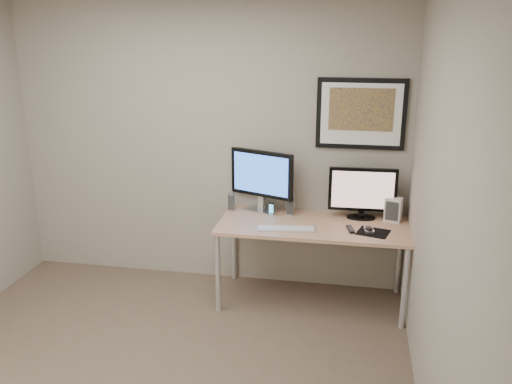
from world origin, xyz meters
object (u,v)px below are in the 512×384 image
at_px(monitor_large, 262,178).
at_px(phone_dock, 271,209).
at_px(fan_unit, 393,210).
at_px(desk, 313,231).
at_px(monitor_tv, 362,192).
at_px(keyboard, 286,229).
at_px(framed_art, 361,114).
at_px(speaker_left, 231,202).
at_px(speaker_right, 290,204).

distance_m(monitor_large, phone_dock, 0.29).
relative_size(phone_dock, fan_unit, 0.56).
bearing_deg(desk, monitor_tv, 26.55).
bearing_deg(fan_unit, keyboard, -140.61).
height_order(monitor_large, monitor_tv, monitor_large).
relative_size(framed_art, keyboard, 1.58).
bearing_deg(framed_art, fan_unit, -24.44).
xyz_separation_m(framed_art, fan_unit, (0.32, -0.14, -0.79)).
distance_m(monitor_tv, phone_dock, 0.80).
relative_size(desk, monitor_large, 2.73).
bearing_deg(framed_art, monitor_large, -173.76).
bearing_deg(desk, monitor_large, 153.60).
distance_m(framed_art, phone_dock, 1.12).
relative_size(desk, keyboard, 3.38).
bearing_deg(speaker_left, desk, -19.04).
bearing_deg(phone_dock, monitor_tv, 23.17).
height_order(desk, speaker_right, speaker_right).
relative_size(framed_art, monitor_large, 1.28).
height_order(framed_art, keyboard, framed_art).
distance_m(monitor_large, monitor_tv, 0.89).
relative_size(desk, speaker_right, 7.96).
xyz_separation_m(desk, monitor_large, (-0.48, 0.24, 0.37)).
bearing_deg(fan_unit, desk, -147.57).
distance_m(desk, keyboard, 0.28).
distance_m(speaker_left, phone_dock, 0.39).
distance_m(framed_art, speaker_left, 1.38).
bearing_deg(fan_unit, speaker_right, -163.90).
bearing_deg(keyboard, fan_unit, 15.86).
height_order(monitor_tv, fan_unit, monitor_tv).
bearing_deg(monitor_large, framed_art, 26.70).
bearing_deg(monitor_tv, speaker_left, 177.07).
xyz_separation_m(framed_art, keyboard, (-0.55, -0.51, -0.88)).
bearing_deg(monitor_tv, desk, -155.65).
distance_m(framed_art, speaker_right, 0.98).
bearing_deg(keyboard, monitor_large, 116.96).
relative_size(framed_art, phone_dock, 6.45).
relative_size(monitor_tv, speaker_right, 2.88).
bearing_deg(keyboard, monitor_tv, 25.03).
bearing_deg(monitor_large, keyboard, -35.71).
bearing_deg(keyboard, phone_dock, 112.14).
bearing_deg(speaker_left, fan_unit, -4.30).
bearing_deg(speaker_right, keyboard, -97.47).
relative_size(speaker_left, speaker_right, 0.81).
xyz_separation_m(framed_art, monitor_large, (-0.83, -0.09, -0.58)).
bearing_deg(phone_dock, framed_art, 33.53).
relative_size(desk, speaker_left, 9.82).
height_order(speaker_left, phone_dock, speaker_left).
height_order(desk, framed_art, framed_art).
height_order(speaker_left, speaker_right, speaker_right).
distance_m(phone_dock, fan_unit, 1.05).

